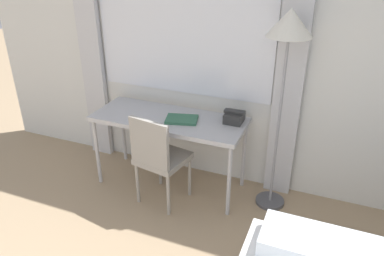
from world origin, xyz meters
name	(u,v)px	position (x,y,z in m)	size (l,w,h in m)	color
wall_back_with_window	(232,44)	(-0.07, 3.23, 1.35)	(5.44, 0.13, 2.70)	silver
desk	(169,123)	(-0.52, 2.88, 0.66)	(1.40, 0.56, 0.72)	#B2B2B7
desk_chair	(158,155)	(-0.49, 2.57, 0.50)	(0.46, 0.46, 0.87)	gray
standing_lamp	(288,42)	(0.45, 2.94, 1.48)	(0.34, 0.34, 1.73)	#4C4C51
telephone	(234,117)	(0.05, 3.01, 0.77)	(0.18, 0.18, 0.11)	#2D2D2D
book	(182,119)	(-0.39, 2.86, 0.73)	(0.32, 0.26, 0.02)	#33664C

